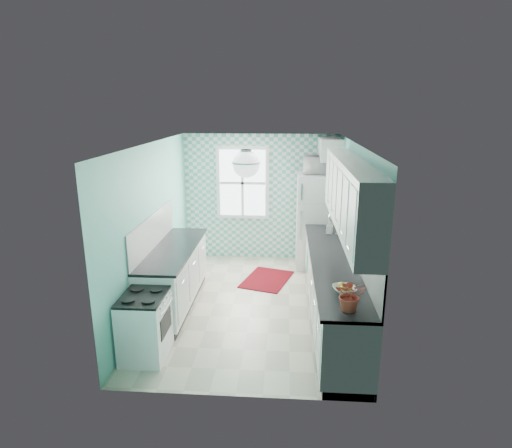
# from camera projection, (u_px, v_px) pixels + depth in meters

# --- Properties ---
(floor) EXTENTS (3.00, 4.40, 0.02)m
(floor) POSITION_uv_depth(u_px,v_px,m) (252.00, 305.00, 6.73)
(floor) COLOR beige
(floor) RESTS_ON ground
(ceiling) EXTENTS (3.00, 4.40, 0.02)m
(ceiling) POSITION_uv_depth(u_px,v_px,m) (251.00, 143.00, 6.05)
(ceiling) COLOR white
(ceiling) RESTS_ON wall_back
(wall_back) EXTENTS (3.00, 0.02, 2.50)m
(wall_back) POSITION_uv_depth(u_px,v_px,m) (260.00, 197.00, 8.51)
(wall_back) COLOR #68C4B3
(wall_back) RESTS_ON floor
(wall_front) EXTENTS (3.00, 0.02, 2.50)m
(wall_front) POSITION_uv_depth(u_px,v_px,m) (234.00, 290.00, 4.27)
(wall_front) COLOR #68C4B3
(wall_front) RESTS_ON floor
(wall_left) EXTENTS (0.02, 4.40, 2.50)m
(wall_left) POSITION_uv_depth(u_px,v_px,m) (153.00, 226.00, 6.49)
(wall_left) COLOR #68C4B3
(wall_left) RESTS_ON floor
(wall_right) EXTENTS (0.02, 4.40, 2.50)m
(wall_right) POSITION_uv_depth(u_px,v_px,m) (354.00, 230.00, 6.29)
(wall_right) COLOR #68C4B3
(wall_right) RESTS_ON floor
(accent_wall) EXTENTS (3.00, 0.01, 2.50)m
(accent_wall) POSITION_uv_depth(u_px,v_px,m) (260.00, 198.00, 8.49)
(accent_wall) COLOR #54B19E
(accent_wall) RESTS_ON wall_back
(window) EXTENTS (1.04, 0.05, 1.44)m
(window) POSITION_uv_depth(u_px,v_px,m) (243.00, 183.00, 8.41)
(window) COLOR white
(window) RESTS_ON wall_back
(backsplash_right) EXTENTS (0.02, 3.60, 0.51)m
(backsplash_right) POSITION_uv_depth(u_px,v_px,m) (356.00, 242.00, 5.92)
(backsplash_right) COLOR white
(backsplash_right) RESTS_ON wall_right
(backsplash_left) EXTENTS (0.02, 2.15, 0.51)m
(backsplash_left) POSITION_uv_depth(u_px,v_px,m) (153.00, 231.00, 6.43)
(backsplash_left) COLOR white
(backsplash_left) RESTS_ON wall_left
(upper_cabinets_right) EXTENTS (0.33, 3.20, 0.90)m
(upper_cabinets_right) POSITION_uv_depth(u_px,v_px,m) (350.00, 195.00, 5.55)
(upper_cabinets_right) COLOR white
(upper_cabinets_right) RESTS_ON wall_right
(upper_cabinet_fridge) EXTENTS (0.40, 0.74, 0.40)m
(upper_cabinet_fridge) POSITION_uv_depth(u_px,v_px,m) (330.00, 149.00, 7.79)
(upper_cabinet_fridge) COLOR white
(upper_cabinet_fridge) RESTS_ON wall_right
(ceiling_light) EXTENTS (0.34, 0.34, 0.35)m
(ceiling_light) POSITION_uv_depth(u_px,v_px,m) (246.00, 164.00, 5.33)
(ceiling_light) COLOR silver
(ceiling_light) RESTS_ON ceiling
(base_cabinets_right) EXTENTS (0.60, 3.60, 0.90)m
(base_cabinets_right) POSITION_uv_depth(u_px,v_px,m) (333.00, 291.00, 6.14)
(base_cabinets_right) COLOR white
(base_cabinets_right) RESTS_ON floor
(countertop_right) EXTENTS (0.63, 3.60, 0.04)m
(countertop_right) POSITION_uv_depth(u_px,v_px,m) (333.00, 260.00, 6.01)
(countertop_right) COLOR black
(countertop_right) RESTS_ON base_cabinets_right
(base_cabinets_left) EXTENTS (0.60, 2.15, 0.90)m
(base_cabinets_left) POSITION_uv_depth(u_px,v_px,m) (174.00, 278.00, 6.61)
(base_cabinets_left) COLOR white
(base_cabinets_left) RESTS_ON floor
(countertop_left) EXTENTS (0.63, 2.15, 0.04)m
(countertop_left) POSITION_uv_depth(u_px,v_px,m) (173.00, 249.00, 6.49)
(countertop_left) COLOR black
(countertop_left) RESTS_ON base_cabinets_left
(fridge) EXTENTS (0.78, 0.78, 1.80)m
(fridge) POSITION_uv_depth(u_px,v_px,m) (317.00, 220.00, 8.16)
(fridge) COLOR white
(fridge) RESTS_ON floor
(stove) EXTENTS (0.53, 0.66, 0.80)m
(stove) POSITION_uv_depth(u_px,v_px,m) (145.00, 325.00, 5.26)
(stove) COLOR white
(stove) RESTS_ON floor
(sink) EXTENTS (0.43, 0.36, 0.53)m
(sink) POSITION_uv_depth(u_px,v_px,m) (328.00, 237.00, 7.05)
(sink) COLOR silver
(sink) RESTS_ON countertop_right
(rug) EXTENTS (0.99, 1.20, 0.02)m
(rug) POSITION_uv_depth(u_px,v_px,m) (267.00, 279.00, 7.68)
(rug) COLOR #680512
(rug) RESTS_ON floor
(dish_towel) EXTENTS (0.09, 0.25, 0.38)m
(dish_towel) POSITION_uv_depth(u_px,v_px,m) (307.00, 261.00, 7.22)
(dish_towel) COLOR #59B39B
(dish_towel) RESTS_ON base_cabinets_right
(fruit_bowl) EXTENTS (0.31, 0.31, 0.07)m
(fruit_bowl) POSITION_uv_depth(u_px,v_px,m) (344.00, 289.00, 4.95)
(fruit_bowl) COLOR silver
(fruit_bowl) RESTS_ON countertop_right
(potted_plant) EXTENTS (0.36, 0.32, 0.36)m
(potted_plant) POSITION_uv_depth(u_px,v_px,m) (351.00, 294.00, 4.47)
(potted_plant) COLOR #C01A04
(potted_plant) RESTS_ON countertop_right
(soap_bottle) EXTENTS (0.12, 0.12, 0.21)m
(soap_bottle) POSITION_uv_depth(u_px,v_px,m) (330.00, 227.00, 7.18)
(soap_bottle) COLOR #9BBCCE
(soap_bottle) RESTS_ON countertop_right
(microwave) EXTENTS (0.60, 0.41, 0.33)m
(microwave) POSITION_uv_depth(u_px,v_px,m) (319.00, 165.00, 7.87)
(microwave) COLOR white
(microwave) RESTS_ON fridge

